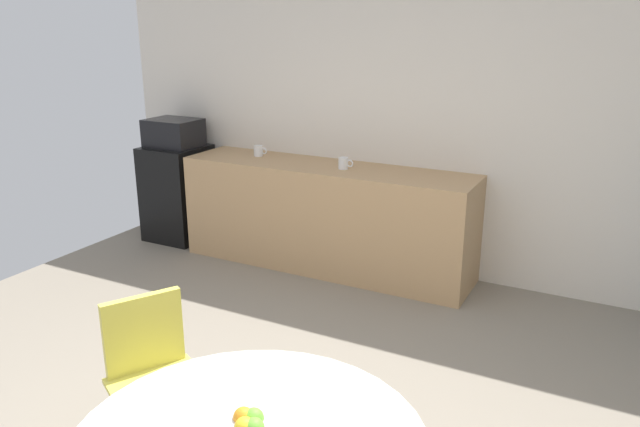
{
  "coord_description": "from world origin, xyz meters",
  "views": [
    {
      "loc": [
        1.53,
        -1.82,
        2.06
      ],
      "look_at": [
        -0.11,
        1.31,
        0.95
      ],
      "focal_mm": 34.52,
      "sensor_mm": 36.0,
      "label": 1
    }
  ],
  "objects_px": {
    "mug_white": "(259,151)",
    "mug_green": "(344,163)",
    "microwave": "(174,133)",
    "chair_yellow": "(152,363)",
    "mini_fridge": "(178,193)"
  },
  "relations": [
    {
      "from": "microwave",
      "to": "mug_white",
      "type": "distance_m",
      "value": 0.92
    },
    {
      "from": "chair_yellow",
      "to": "mug_white",
      "type": "xyz_separation_m",
      "value": [
        -1.11,
        2.65,
        0.43
      ]
    },
    {
      "from": "mini_fridge",
      "to": "mug_white",
      "type": "distance_m",
      "value": 1.04
    },
    {
      "from": "microwave",
      "to": "mini_fridge",
      "type": "bearing_deg",
      "value": 0.0
    },
    {
      "from": "mug_white",
      "to": "chair_yellow",
      "type": "bearing_deg",
      "value": -67.15
    },
    {
      "from": "mug_white",
      "to": "microwave",
      "type": "bearing_deg",
      "value": -175.9
    },
    {
      "from": "microwave",
      "to": "chair_yellow",
      "type": "bearing_deg",
      "value": -51.85
    },
    {
      "from": "microwave",
      "to": "mug_white",
      "type": "bearing_deg",
      "value": 4.1
    },
    {
      "from": "mug_white",
      "to": "mug_green",
      "type": "distance_m",
      "value": 0.9
    },
    {
      "from": "mini_fridge",
      "to": "chair_yellow",
      "type": "distance_m",
      "value": 3.28
    },
    {
      "from": "microwave",
      "to": "mug_green",
      "type": "xyz_separation_m",
      "value": [
        1.8,
        -0.03,
        -0.1
      ]
    },
    {
      "from": "mini_fridge",
      "to": "mug_white",
      "type": "bearing_deg",
      "value": 4.1
    },
    {
      "from": "chair_yellow",
      "to": "mug_green",
      "type": "height_order",
      "value": "mug_green"
    },
    {
      "from": "chair_yellow",
      "to": "mug_green",
      "type": "bearing_deg",
      "value": 95.03
    },
    {
      "from": "chair_yellow",
      "to": "mug_white",
      "type": "relative_size",
      "value": 6.43
    }
  ]
}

